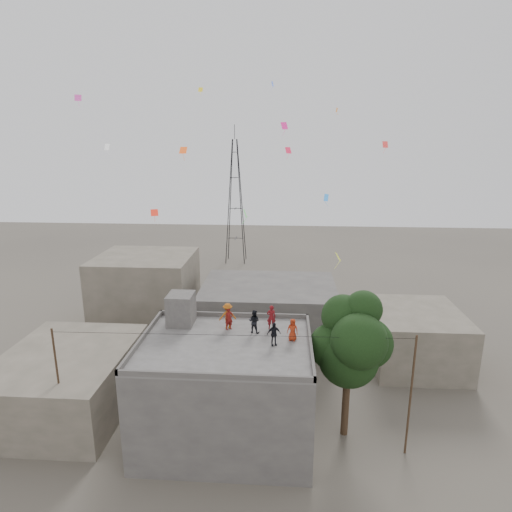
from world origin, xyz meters
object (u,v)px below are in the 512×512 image
at_px(person_dark_adult, 274,334).
at_px(transmission_tower, 235,202).
at_px(stair_head_box, 181,309).
at_px(tree, 352,342).
at_px(person_red_adult, 271,317).

bearing_deg(person_dark_adult, transmission_tower, 80.97).
distance_m(transmission_tower, person_dark_adult, 40.70).
distance_m(stair_head_box, transmission_tower, 37.46).
bearing_deg(transmission_tower, person_dark_adult, -80.35).
xyz_separation_m(stair_head_box, tree, (10.57, -2.00, -1.00)).
bearing_deg(stair_head_box, person_dark_adult, -23.91).
height_order(stair_head_box, person_red_adult, stair_head_box).
bearing_deg(tree, transmission_tower, 106.09).
relative_size(tree, person_red_adult, 5.88).
relative_size(stair_head_box, transmission_tower, 0.10).
xyz_separation_m(stair_head_box, person_red_adult, (5.80, -0.40, -0.23)).
bearing_deg(stair_head_box, transmission_tower, 91.23).
height_order(tree, transmission_tower, transmission_tower).
relative_size(stair_head_box, person_dark_adult, 1.44).
distance_m(tree, person_dark_adult, 4.66).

